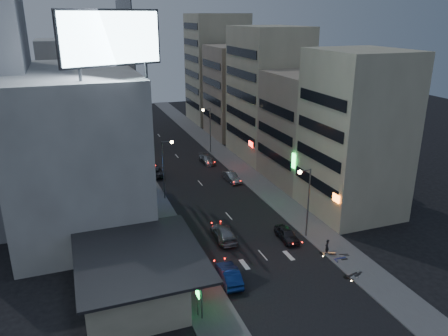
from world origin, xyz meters
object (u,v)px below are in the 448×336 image
scooter_blue (346,252)px  scooter_silver_b (336,248)px  person (327,247)px  parked_car_left (155,171)px  scooter_black_b (348,250)px  road_car_silver (224,233)px  scooter_black_a (357,267)px  parked_car_right_far (207,159)px  scooter_silver_a (358,265)px  parked_car_right_mid (231,177)px  road_car_blue (229,275)px  parked_car_right_near (287,234)px

scooter_blue → scooter_silver_b: 1.18m
person → parked_car_left: bearing=-102.5°
scooter_black_b → scooter_silver_b: 1.31m
road_car_silver → person: 11.24m
parked_car_left → scooter_black_a: size_ratio=2.38×
scooter_black_a → scooter_black_b: (1.34, 3.18, -0.12)m
parked_car_right_far → scooter_black_a: 36.82m
scooter_silver_a → scooter_black_b: (0.96, 2.98, -0.07)m
scooter_black_a → scooter_silver_a: (0.37, 0.20, -0.06)m
parked_car_right_mid → road_car_blue: bearing=-116.4°
parked_car_right_mid → parked_car_right_far: size_ratio=0.93×
road_car_blue → scooter_blue: bearing=-175.6°
parked_car_right_mid → road_car_silver: bearing=-118.6°
parked_car_right_far → scooter_black_b: 33.81m
parked_car_right_near → scooter_black_b: size_ratio=2.53×
parked_car_right_near → scooter_blue: (3.87, -5.51, 0.03)m
scooter_silver_a → scooter_silver_b: (-0.17, 3.63, 0.05)m
parked_car_right_near → scooter_black_a: 8.86m
parked_car_right_mid → scooter_black_b: 24.41m
person → scooter_black_b: person is taller
scooter_black_a → scooter_blue: size_ratio=1.02×
parked_car_left → scooter_black_b: (13.99, -30.55, -0.05)m
person → parked_car_right_far: bearing=-120.0°
road_car_silver → parked_car_right_far: bearing=-100.1°
person → scooter_black_a: (0.76, -4.01, -0.19)m
scooter_silver_a → scooter_black_b: size_ratio=1.14×
scooter_black_b → scooter_black_a: bearing=173.8°
parked_car_left → scooter_black_a: scooter_black_a is taller
scooter_blue → scooter_black_b: size_ratio=1.22×
scooter_black_b → parked_car_left: bearing=41.2°
road_car_blue → road_car_silver: bearing=-101.6°
road_car_silver → parked_car_left: bearing=-78.6°
parked_car_right_near → person: 4.90m
parked_car_right_mid → scooter_blue: parked_car_right_mid is taller
parked_car_right_near → road_car_silver: road_car_silver is taller
parked_car_right_near → parked_car_right_mid: parked_car_right_near is taller
parked_car_right_mid → road_car_blue: 26.19m
person → scooter_silver_b: (0.97, -0.18, -0.21)m
parked_car_left → scooter_silver_b: (12.87, -29.89, 0.06)m
parked_car_right_far → parked_car_right_mid: bearing=-88.1°
scooter_black_a → scooter_silver_b: size_ratio=1.02×
parked_car_left → scooter_black_a: 36.02m
road_car_blue → scooter_black_a: size_ratio=2.29×
road_car_blue → scooter_silver_b: size_ratio=2.34×
parked_car_right_far → person: bearing=-88.5°
parked_car_right_far → road_car_silver: 26.62m
parked_car_right_far → scooter_blue: bearing=-86.2°
road_car_silver → scooter_silver_a: 14.65m
parked_car_right_far → scooter_silver_a: parked_car_right_far is taller
parked_car_right_far → scooter_blue: size_ratio=2.27×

